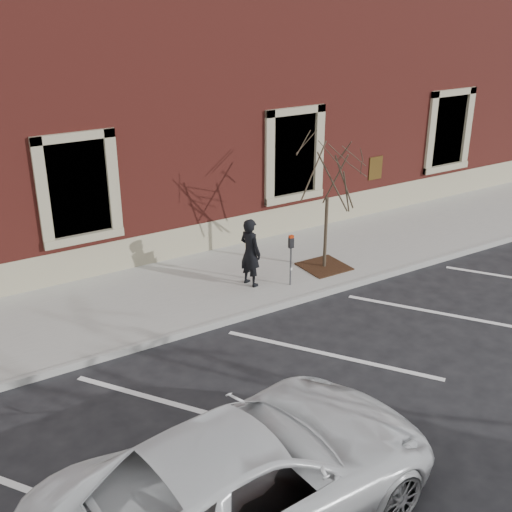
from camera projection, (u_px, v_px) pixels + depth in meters
ground at (270, 310)px, 14.32m from camera, size 120.00×120.00×0.00m
sidewalk_near at (231, 279)px, 15.66m from camera, size 40.00×3.50×0.15m
curb_near at (271, 308)px, 14.25m from camera, size 40.00×0.12×0.15m
parking_stripes at (330, 355)px, 12.59m from camera, size 28.00×4.40×0.01m
building_civic at (129, 84)px, 18.82m from camera, size 40.00×8.62×8.00m
man at (250, 252)px, 14.89m from camera, size 0.52×0.67×1.64m
parking_meter at (291, 251)px, 14.84m from camera, size 0.11×0.09×1.25m
tree_grate at (324, 266)px, 16.13m from camera, size 1.08×1.08×0.03m
sapling at (328, 178)px, 15.23m from camera, size 1.99×1.99×3.32m
white_truck at (248, 476)px, 8.40m from camera, size 5.79×3.04×1.55m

